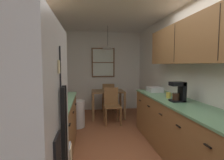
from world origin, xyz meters
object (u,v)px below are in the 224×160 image
Objects in this scene: trash_bin at (77,114)px; dining_chair_near at (112,104)px; microwave_over_range at (13,41)px; dish_rack at (155,89)px; storage_canister at (44,102)px; coffee_maker at (179,91)px; dining_chair_far at (109,96)px; table_serving_bowl at (111,90)px; dining_table at (108,95)px; mug_by_coffeemaker at (169,95)px.

dining_chair_near is at bearing 11.14° from trash_bin.
microwave_over_range is at bearing -99.13° from trash_bin.
dish_rack is (1.69, -0.57, 0.63)m from trash_bin.
dining_chair_near is at bearing 65.00° from microwave_over_range.
microwave_over_range is 0.93m from storage_canister.
dining_chair_far is at bearing 105.19° from coffee_maker.
microwave_over_range reaches higher than trash_bin.
dining_chair_far is 3.45m from storage_canister.
trash_bin is 1.89m from dish_rack.
dining_chair_far is at bearing 69.41° from storage_canister.
dining_chair_near is 1.00× the size of dining_chair_far.
dining_chair_near is 2.89× the size of coffee_maker.
trash_bin is at bearing -142.84° from table_serving_bowl.
trash_bin is 2.45m from coffee_maker.
dining_table is at bearing 154.49° from table_serving_bowl.
table_serving_bowl is (0.05, 0.52, 0.29)m from dining_chair_near.
mug_by_coffeemaker is 0.75m from dish_rack.
dining_table is 1.00× the size of dining_chair_near.
trash_bin is 1.22m from table_serving_bowl.
dish_rack is (0.79, -1.86, 0.45)m from dining_chair_far.
storage_canister is 2.87m from table_serving_bowl.
dining_chair_far is 2.65× the size of dish_rack.
dining_table is at bearing 110.46° from coffee_maker.
mug_by_coffeemaker is (2.06, 1.22, -0.74)m from microwave_over_range.
dining_chair_near is 7.81× the size of mug_by_coffeemaker.
dining_chair_far is 4.31× the size of storage_canister.
dining_chair_near is at bearing 60.98° from storage_canister.
mug_by_coffeemaker reaches higher than dining_chair_near.
dining_table is 2.89m from storage_canister.
dining_table is 0.57m from dining_chair_near.
microwave_over_range is 2.91m from trash_bin.
storage_canister reaches higher than dining_chair_far.
mug_by_coffeemaker is at bearing -73.89° from dining_chair_far.
mug_by_coffeemaker is at bearing 30.56° from microwave_over_range.
dish_rack is at bearing -57.93° from table_serving_bowl.
coffee_maker is at bearing -69.54° from dining_table.
dining_chair_far is at bearing 54.95° from trash_bin.
trash_bin is (-0.90, -1.28, -0.18)m from dining_chair_far.
dining_table is 2.24m from mug_by_coffeemaker.
dining_table is 0.19m from table_serving_bowl.
mug_by_coffeemaker is 0.34× the size of dish_rack.
coffee_maker is at bearing 8.45° from storage_canister.
dining_chair_far reaches higher than trash_bin.
dining_chair_near and dining_chair_far have the same top height.
coffee_maker is 0.32m from mug_by_coffeemaker.
table_serving_bowl is at bearing -89.85° from dining_chair_far.
dining_chair_near is 4.31× the size of storage_canister.
table_serving_bowl reaches higher than trash_bin.
dining_table is 2.89× the size of coffee_maker.
trash_bin is at bearing -168.86° from dining_chair_near.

